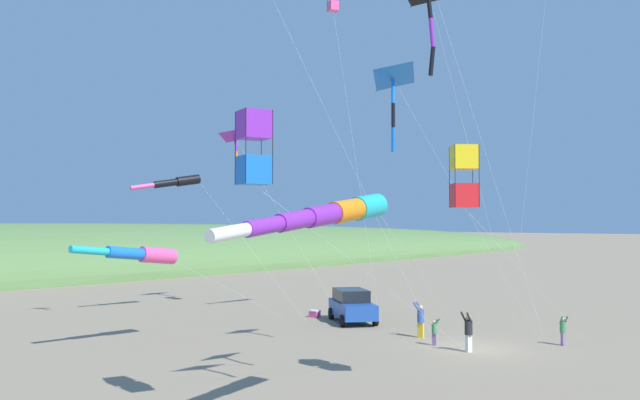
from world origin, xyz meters
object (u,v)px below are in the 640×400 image
kite_delta_teal_far_right (235,136)px  kite_delta_red_high_left (392,78)px  kite_windsock_yellow_midlevel (176,182)px  kite_windsock_green_low_center (141,254)px  person_bystander_far (421,318)px  person_child_green_jacket (563,329)px  kite_box_small_distant (254,148)px  kite_windsock_orange_high_right (330,214)px  parked_car (352,305)px  kite_box_white_trailing (464,177)px  person_adult_flyer (468,330)px  person_child_grey_jacket (435,331)px  cooler_box (315,314)px

kite_delta_teal_far_right → kite_delta_red_high_left: bearing=150.8°
kite_windsock_yellow_midlevel → kite_windsock_green_low_center: kite_windsock_yellow_midlevel is taller
kite_delta_teal_far_right → kite_windsock_yellow_midlevel: bearing=93.8°
person_bystander_far → kite_windsock_yellow_midlevel: kite_windsock_yellow_midlevel is taller
kite_delta_teal_far_right → person_bystander_far: bearing=173.1°
person_child_green_jacket → kite_box_small_distant: size_ratio=0.09×
kite_delta_teal_far_right → kite_windsock_orange_high_right: bearing=144.6°
person_child_green_jacket → parked_car: bearing=4.6°
parked_car → kite_delta_teal_far_right: (10.54, -0.25, 10.62)m
kite_delta_teal_far_right → kite_box_white_trailing: bearing=156.3°
person_child_green_jacket → kite_windsock_orange_high_right: bearing=91.5°
person_adult_flyer → kite_delta_red_high_left: size_ratio=0.13×
kite_delta_teal_far_right → kite_windsock_yellow_midlevel: 6.07m
kite_box_small_distant → kite_windsock_yellow_midlevel: size_ratio=1.65×
parked_car → person_child_grey_jacket: (-7.40, 3.03, -0.27)m
parked_car → kite_windsock_orange_high_right: kite_windsock_orange_high_right is taller
kite_windsock_orange_high_right → kite_box_white_trailing: bearing=-98.1°
person_adult_flyer → person_child_green_jacket: bearing=-119.7°
cooler_box → kite_box_white_trailing: size_ratio=0.05×
kite_box_small_distant → person_child_grey_jacket: bearing=-77.5°
kite_windsock_orange_high_right → kite_box_small_distant: 2.80m
parked_car → kite_windsock_orange_high_right: 20.70m
cooler_box → person_child_grey_jacket: bearing=163.5°
parked_car → person_adult_flyer: size_ratio=2.57×
person_child_green_jacket → kite_delta_red_high_left: bearing=89.1°
person_child_grey_jacket → kite_delta_red_high_left: bearing=114.8°
person_bystander_far → kite_windsock_yellow_midlevel: 17.79m
kite_windsock_orange_high_right → kite_windsock_yellow_midlevel: 25.17m
person_child_green_jacket → kite_windsock_orange_high_right: (-0.43, 16.89, 5.16)m
kite_windsock_orange_high_right → person_child_green_jacket: bearing=-88.5°
person_adult_flyer → person_bystander_far: (3.58, -1.64, -0.01)m
cooler_box → kite_box_small_distant: bearing=128.0°
kite_windsock_orange_high_right → kite_delta_teal_far_right: size_ratio=1.50×
kite_box_small_distant → person_child_green_jacket: bearing=-94.0°
kite_delta_red_high_left → parked_car: bearing=-46.3°
kite_delta_teal_far_right → kite_delta_red_high_left: 25.38m
person_child_green_jacket → kite_delta_red_high_left: size_ratio=0.11×
person_child_green_jacket → kite_delta_teal_far_right: 24.83m
parked_car → person_bystander_far: 6.01m
kite_windsock_yellow_midlevel → kite_delta_teal_far_right: bearing=-86.2°
person_adult_flyer → person_bystander_far: size_ratio=1.01×
kite_box_small_distant → person_bystander_far: bearing=-72.9°
kite_windsock_orange_high_right → kite_box_small_distant: size_ratio=1.19×
person_child_green_jacket → kite_windsock_yellow_midlevel: (22.01, 5.73, 7.42)m
kite_box_small_distant → kite_delta_red_high_left: bearing=-101.9°
parked_car → person_adult_flyer: parked_car is taller
person_bystander_far → person_adult_flyer: bearing=155.3°
parked_car → kite_box_white_trailing: bearing=142.2°
kite_windsock_yellow_midlevel → cooler_box: bearing=-146.8°
kite_windsock_yellow_midlevel → kite_delta_red_high_left: (-21.80, 7.34, 2.19)m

